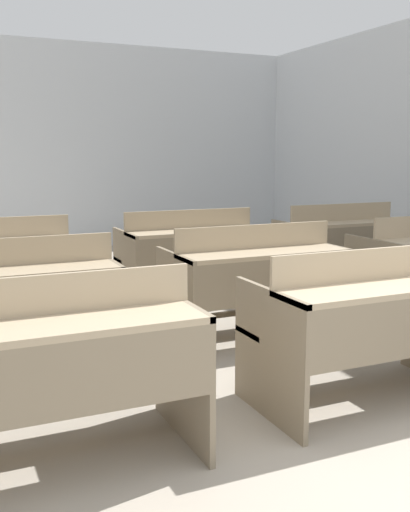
{
  "coord_description": "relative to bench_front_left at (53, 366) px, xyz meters",
  "views": [
    {
      "loc": [
        -2.22,
        -1.21,
        1.33
      ],
      "look_at": [
        -0.74,
        2.07,
        0.73
      ],
      "focal_mm": 42.0,
      "sensor_mm": 36.0,
      "label": 1
    }
  ],
  "objects": [
    {
      "name": "bench_front_left",
      "position": [
        0.0,
        0.0,
        0.0
      ],
      "size": [
        1.24,
        0.69,
        0.85
      ],
      "color": "#83735C",
      "rests_on": "ground_plane"
    },
    {
      "name": "bench_front_center",
      "position": [
        1.69,
        0.01,
        0.0
      ],
      "size": [
        1.24,
        0.69,
        0.85
      ],
      "color": "#81725B",
      "rests_on": "ground_plane"
    },
    {
      "name": "wall_back",
      "position": [
        1.81,
        6.22,
        1.0
      ],
      "size": [
        6.02,
        0.06,
        2.91
      ],
      "color": "silver",
      "rests_on": "ground_plane"
    },
    {
      "name": "bench_third_right",
      "position": [
        3.39,
        2.51,
        0.0
      ],
      "size": [
        1.24,
        0.69,
        0.85
      ],
      "color": "#7D6E57",
      "rests_on": "ground_plane"
    },
    {
      "name": "bench_third_center",
      "position": [
        1.69,
        2.52,
        0.0
      ],
      "size": [
        1.24,
        0.69,
        0.85
      ],
      "color": "#7A6B54",
      "rests_on": "ground_plane"
    },
    {
      "name": "bench_second_center",
      "position": [
        1.66,
        1.23,
        0.0
      ],
      "size": [
        1.24,
        0.69,
        0.85
      ],
      "color": "#7A6B54",
      "rests_on": "ground_plane"
    },
    {
      "name": "bench_second_left",
      "position": [
        -0.01,
        1.23,
        0.0
      ],
      "size": [
        1.24,
        0.69,
        0.85
      ],
      "color": "#7B6C55",
      "rests_on": "ground_plane"
    }
  ]
}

